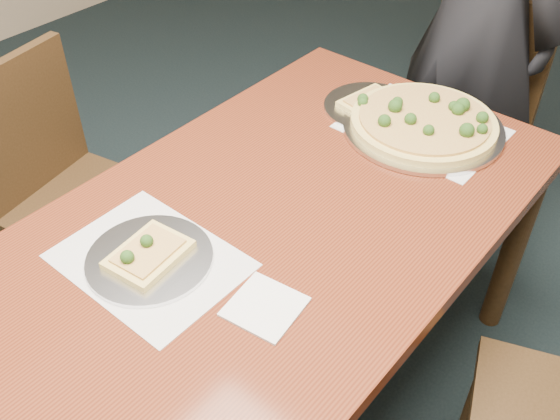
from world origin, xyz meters
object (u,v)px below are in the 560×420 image
Objects in this scene: slice_plate_far at (371,105)px; dining_table at (280,238)px; chair_left at (63,183)px; slice_plate_near at (149,256)px; diner at (481,11)px; pizza_pan at (424,122)px; chair_far at (468,110)px.

dining_table is at bearing -80.18° from slice_plate_far.
chair_left is 3.25× the size of slice_plate_far.
slice_plate_near and slice_plate_far have the same top height.
slice_plate_near is (-0.05, -1.45, -0.10)m from diner.
chair_left is 1.50m from diner.
pizza_pan is at bearing 122.53° from diner.
chair_far reaches higher than slice_plate_near.
pizza_pan is at bearing -64.22° from chair_left.
slice_plate_near is at bearing 106.94° from diner.
slice_plate_near is 1.00× the size of slice_plate_far.
dining_table is 1.09m from chair_far.
chair_far is at bearing 155.80° from diner.
dining_table is at bearing -93.86° from chair_far.
chair_left is at bearing -136.32° from slice_plate_far.
pizza_pan reaches higher than dining_table.
diner reaches higher than slice_plate_far.
slice_plate_far reaches higher than dining_table.
diner is 3.80× the size of pizza_pan.
chair_left is 0.53× the size of diner.
dining_table is at bearing -92.01° from chair_left.
dining_table is 3.30× the size of pizza_pan.
dining_table is 5.36× the size of slice_plate_near.
chair_far and chair_left have the same top height.
slice_plate_near is 0.85m from slice_plate_far.
chair_left is at bearing 164.54° from slice_plate_near.
chair_far reaches higher than slice_plate_far.
chair_left is 2.00× the size of pizza_pan.
chair_left is 0.99m from slice_plate_far.
chair_left reaches higher than slice_plate_far.
chair_left reaches higher than pizza_pan.
dining_table is 1.15m from diner.
pizza_pan is (0.14, -0.60, -0.09)m from diner.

